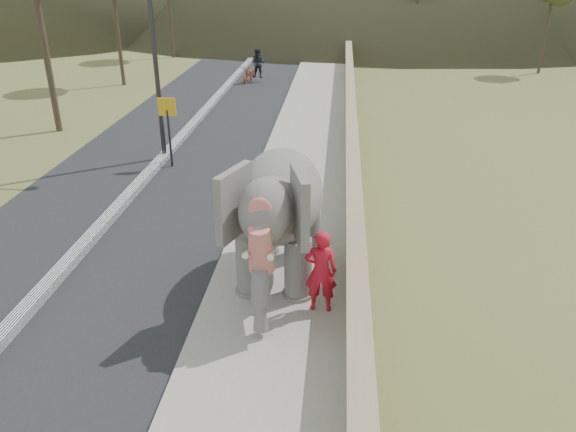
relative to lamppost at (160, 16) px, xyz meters
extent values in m
plane|color=olive|center=(4.69, -11.74, -4.87)|extent=(160.00, 160.00, 0.00)
cube|color=black|center=(-0.31, -1.74, -4.86)|extent=(7.00, 120.00, 0.03)
cube|color=black|center=(-0.31, -1.74, -4.76)|extent=(0.35, 120.00, 0.22)
cube|color=#9E9687|center=(4.69, -1.74, -4.80)|extent=(3.00, 120.00, 0.15)
cube|color=tan|center=(6.34, -1.74, -4.32)|extent=(0.30, 120.00, 1.10)
cylinder|color=#29292E|center=(-0.31, 0.00, -0.87)|extent=(0.16, 0.16, 8.00)
cylinder|color=#2D2D33|center=(0.19, -0.81, -3.87)|extent=(0.08, 0.08, 2.00)
cube|color=gold|center=(0.19, -0.81, -2.77)|extent=(0.60, 0.05, 0.60)
imported|color=#B11221|center=(5.64, -9.13, -3.84)|extent=(0.64, 0.42, 1.76)
imported|color=maroon|center=(0.66, 13.37, -4.40)|extent=(0.88, 1.86, 0.94)
imported|color=black|center=(1.21, 13.37, -3.80)|extent=(0.88, 0.73, 1.65)
camera|label=1|loc=(5.87, -18.66, 1.81)|focal=35.00mm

